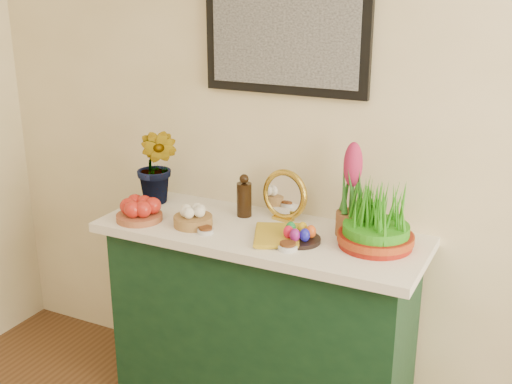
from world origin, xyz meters
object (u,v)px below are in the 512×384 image
Objects in this scene: hyacinth_green at (157,153)px; mirror at (285,196)px; sideboard at (261,325)px; book at (255,234)px; wheatgrass_sabzeh at (377,220)px.

mirror is (0.62, 0.07, -0.13)m from hyacinth_green.
sideboard is 5.40× the size of book.
book is 0.79× the size of wheatgrass_sabzeh.
sideboard is 2.69× the size of hyacinth_green.
mirror is at bearing 4.58° from hyacinth_green.
mirror is 0.96× the size of book.
hyacinth_green is 1.59× the size of wheatgrass_sabzeh.
book is at bearing -18.91° from hyacinth_green.
sideboard is 0.49m from book.
wheatgrass_sabzeh is at bearing -6.66° from book.
wheatgrass_sabzeh is at bearing -4.27° from hyacinth_green.
mirror reaches higher than sideboard.
hyacinth_green is at bearing 177.39° from wheatgrass_sabzeh.
hyacinth_green reaches higher than sideboard.
hyacinth_green reaches higher than book.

